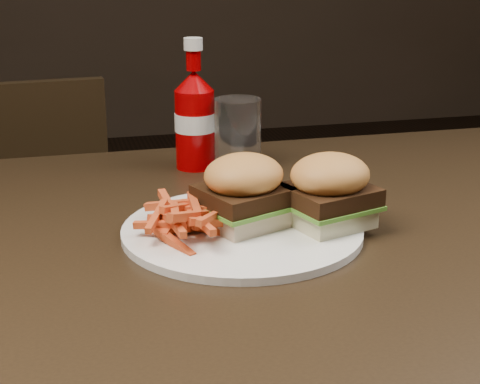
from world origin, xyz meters
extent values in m
cube|color=black|center=(0.00, 0.00, 0.73)|extent=(1.20, 0.80, 0.04)
cube|color=black|center=(-0.32, 0.76, 0.43)|extent=(0.41, 0.41, 0.04)
cylinder|color=white|center=(-0.02, -0.01, 0.76)|extent=(0.29, 0.29, 0.01)
cube|color=beige|center=(-0.01, -0.01, 0.77)|extent=(0.11, 0.11, 0.02)
cube|color=beige|center=(0.08, -0.03, 0.77)|extent=(0.11, 0.10, 0.02)
cylinder|color=#8F0002|center=(-0.02, 0.28, 0.81)|extent=(0.08, 0.08, 0.12)
cylinder|color=white|center=(0.04, 0.24, 0.81)|extent=(0.08, 0.08, 0.11)
camera|label=1|loc=(-0.22, -0.80, 1.08)|focal=55.00mm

